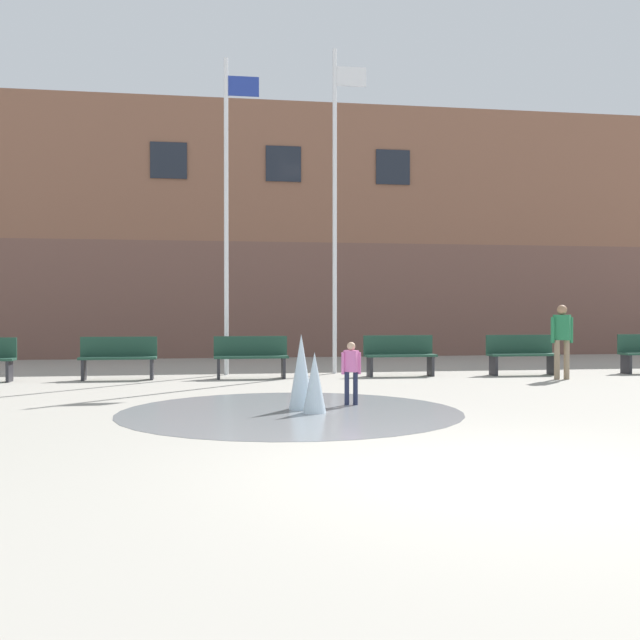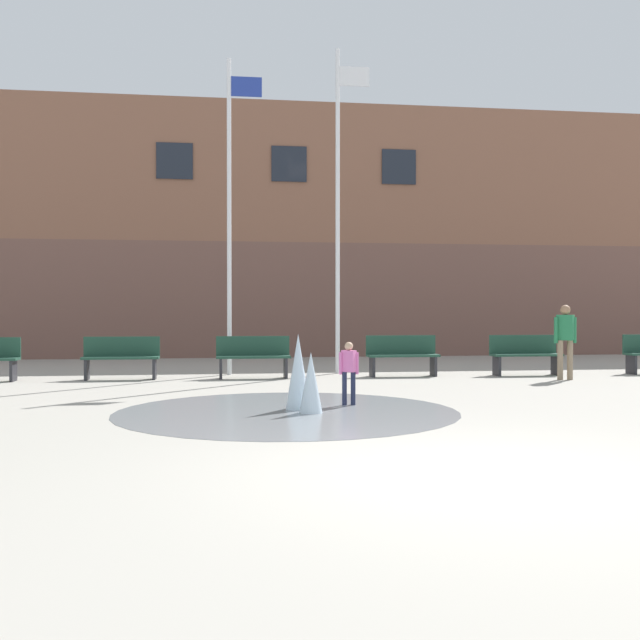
% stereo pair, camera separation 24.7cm
% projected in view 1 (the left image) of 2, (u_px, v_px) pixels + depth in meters
% --- Properties ---
extents(ground_plane, '(100.00, 100.00, 0.00)m').
position_uv_depth(ground_plane, '(480.00, 474.00, 6.77)').
color(ground_plane, '#9E998E').
extents(library_building, '(36.00, 6.05, 8.00)m').
position_uv_depth(library_building, '(274.00, 238.00, 26.23)').
color(library_building, brown).
rests_on(library_building, ground).
extents(splash_fountain, '(5.01, 5.01, 1.13)m').
position_uv_depth(splash_fountain, '(299.00, 391.00, 10.94)').
color(splash_fountain, gray).
rests_on(splash_fountain, ground).
extents(park_bench_left_of_flagpoles, '(1.60, 0.44, 0.91)m').
position_uv_depth(park_bench_left_of_flagpoles, '(118.00, 357.00, 15.87)').
color(park_bench_left_of_flagpoles, '#28282D').
rests_on(park_bench_left_of_flagpoles, ground).
extents(park_bench_center, '(1.60, 0.44, 0.91)m').
position_uv_depth(park_bench_center, '(251.00, 356.00, 16.20)').
color(park_bench_center, '#28282D').
rests_on(park_bench_center, ground).
extents(park_bench_under_right_flagpole, '(1.60, 0.44, 0.91)m').
position_uv_depth(park_bench_under_right_flagpole, '(400.00, 355.00, 16.75)').
color(park_bench_under_right_flagpole, '#28282D').
rests_on(park_bench_under_right_flagpole, ground).
extents(park_bench_near_trashcan, '(1.60, 0.44, 0.91)m').
position_uv_depth(park_bench_near_trashcan, '(522.00, 354.00, 17.06)').
color(park_bench_near_trashcan, '#28282D').
rests_on(park_bench_near_trashcan, ground).
extents(child_in_fountain, '(0.31, 0.22, 0.99)m').
position_uv_depth(child_in_fountain, '(351.00, 368.00, 11.62)').
color(child_in_fountain, '#1E233D').
rests_on(child_in_fountain, ground).
extents(adult_in_red, '(0.50, 0.37, 1.59)m').
position_uv_depth(adult_in_red, '(562.00, 336.00, 15.93)').
color(adult_in_red, '#89755B').
rests_on(adult_in_red, ground).
extents(flagpole_left, '(0.80, 0.10, 7.21)m').
position_uv_depth(flagpole_left, '(228.00, 206.00, 17.03)').
color(flagpole_left, silver).
rests_on(flagpole_left, ground).
extents(flagpole_right, '(0.80, 0.10, 7.56)m').
position_uv_depth(flagpole_right, '(336.00, 201.00, 17.42)').
color(flagpole_right, silver).
rests_on(flagpole_right, ground).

